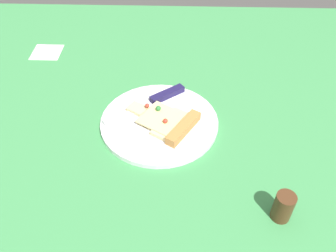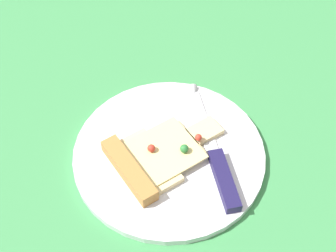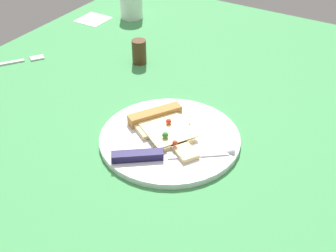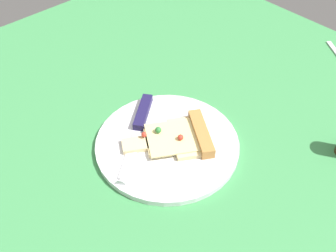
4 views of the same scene
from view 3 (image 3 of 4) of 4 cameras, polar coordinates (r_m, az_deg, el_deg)
The scene contains 7 objects.
ground_plane at distance 97.07cm, azimuth 6.04°, elevation -2.14°, with size 145.06×145.06×3.00cm.
plate at distance 94.24cm, azimuth 0.23°, elevation -1.61°, with size 29.15×29.15×1.25cm, color silver.
pizza_slice at distance 95.23cm, azimuth -0.49°, elevation -0.09°, with size 15.79×18.90×2.60cm.
knife at distance 88.17cm, azimuth -0.88°, elevation -3.65°, with size 16.16×20.40×2.45cm.
drinking_glass at distance 151.09cm, azimuth -4.63°, elevation 14.95°, with size 7.16×7.16×8.79cm, color silver.
pepper_shaker at distance 122.71cm, azimuth -3.64°, elevation 9.29°, with size 3.80×3.80×6.50cm, color #4C2D19.
fork at distance 130.59cm, azimuth -18.24°, elevation 7.81°, with size 13.50×10.35×0.80cm.
Camera 3 is at (-70.39, -30.68, 57.86)cm, focal length 48.61 mm.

